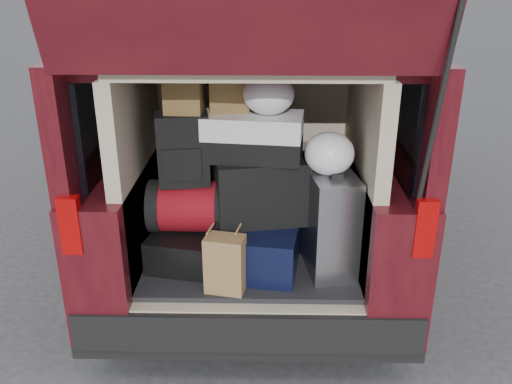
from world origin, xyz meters
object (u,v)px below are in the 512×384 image
at_px(kraft_bag, 225,264).
at_px(black_hardshell, 188,243).
at_px(red_duffel, 190,206).
at_px(black_soft_case, 262,189).
at_px(navy_hardshell, 257,242).
at_px(backpack, 183,149).
at_px(twotone_duffel, 251,136).
at_px(silver_roller, 330,223).

bearing_deg(kraft_bag, black_hardshell, 137.54).
height_order(red_duffel, black_soft_case, black_soft_case).
distance_m(navy_hardshell, backpack, 0.70).
xyz_separation_m(navy_hardshell, twotone_duffel, (-0.03, 0.05, 0.63)).
distance_m(black_soft_case, backpack, 0.50).
bearing_deg(kraft_bag, black_soft_case, 73.06).
distance_m(kraft_bag, red_duffel, 0.45).
bearing_deg(backpack, navy_hardshell, -9.14).
distance_m(silver_roller, backpack, 0.92).
distance_m(silver_roller, red_duffel, 0.82).
xyz_separation_m(silver_roller, twotone_duffel, (-0.45, 0.12, 0.47)).
distance_m(red_duffel, black_soft_case, 0.43).
bearing_deg(black_hardshell, red_duffel, -7.27).
height_order(navy_hardshell, twotone_duffel, twotone_duffel).
height_order(navy_hardshell, backpack, backpack).
bearing_deg(navy_hardshell, black_soft_case, 66.19).
xyz_separation_m(navy_hardshell, silver_roller, (0.42, -0.07, 0.16)).
relative_size(navy_hardshell, backpack, 1.50).
bearing_deg(twotone_duffel, kraft_bag, -103.03).
height_order(black_hardshell, red_duffel, red_duffel).
relative_size(silver_roller, red_duffel, 1.29).
height_order(kraft_bag, black_soft_case, black_soft_case).
xyz_separation_m(kraft_bag, black_soft_case, (0.19, 0.36, 0.29)).
xyz_separation_m(silver_roller, backpack, (-0.82, 0.08, 0.41)).
distance_m(kraft_bag, black_soft_case, 0.50).
bearing_deg(navy_hardshell, black_hardshell, -175.46).
bearing_deg(navy_hardshell, twotone_duffel, 134.31).
xyz_separation_m(black_hardshell, red_duffel, (0.02, -0.01, 0.25)).
height_order(kraft_bag, twotone_duffel, twotone_duffel).
distance_m(navy_hardshell, black_soft_case, 0.32).
relative_size(black_hardshell, kraft_bag, 1.56).
distance_m(navy_hardshell, twotone_duffel, 0.64).
bearing_deg(kraft_bag, backpack, 138.70).
distance_m(black_hardshell, kraft_bag, 0.43).
bearing_deg(backpack, twotone_duffel, -2.11).
xyz_separation_m(navy_hardshell, red_duffel, (-0.39, 0.02, 0.22)).
bearing_deg(backpack, silver_roller, -13.97).
xyz_separation_m(black_soft_case, backpack, (-0.43, -0.04, 0.25)).
xyz_separation_m(black_hardshell, kraft_bag, (0.25, -0.34, 0.06)).
distance_m(kraft_bag, twotone_duffel, 0.72).
relative_size(navy_hardshell, black_soft_case, 1.15).
bearing_deg(black_hardshell, black_soft_case, 13.24).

